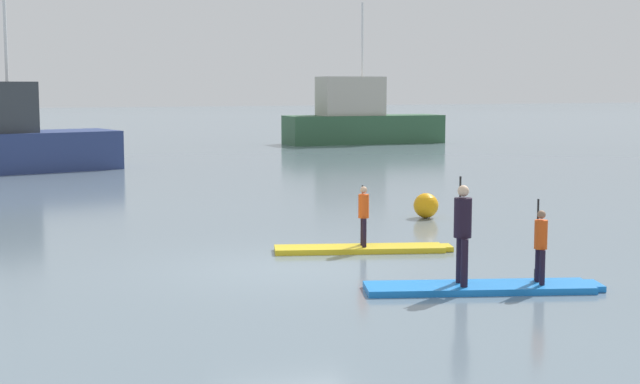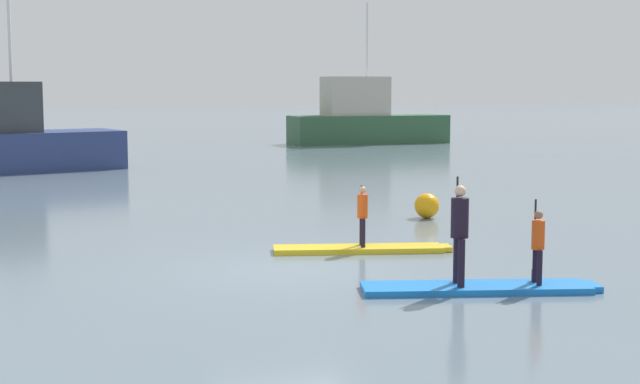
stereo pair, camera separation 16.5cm
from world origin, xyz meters
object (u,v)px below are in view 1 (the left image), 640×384
paddler_child_solo (364,213)px  paddler_adult (463,228)px  fishing_boat_white_large (360,119)px  paddleboard_near (363,249)px  mooring_buoy_mid (426,206)px  paddleboard_far (483,287)px  paddler_child_front (540,242)px

paddler_child_solo → paddler_adult: (-0.03, -3.61, 0.24)m
fishing_boat_white_large → paddleboard_near: bearing=-114.6°
paddleboard_near → paddler_child_solo: size_ratio=2.96×
paddler_child_solo → mooring_buoy_mid: 4.72m
paddleboard_far → mooring_buoy_mid: mooring_buoy_mid is taller
paddler_child_front → fishing_boat_white_large: 35.58m
paddler_child_solo → mooring_buoy_mid: (3.22, 3.42, -0.44)m
paddler_child_solo → paddleboard_far: bearing=-85.6°
paddleboard_near → mooring_buoy_mid: 4.72m
paddleboard_far → paddler_child_front: bearing=-17.4°
paddleboard_near → paddleboard_far: same height
paddler_adult → paddler_child_solo: bearing=89.5°
paddler_adult → fishing_boat_white_large: (13.48, 33.00, 0.34)m
fishing_boat_white_large → paddler_child_front: bearing=-110.3°
paddleboard_near → mooring_buoy_mid: bearing=46.7°
paddler_child_solo → paddler_adult: bearing=-90.5°
paddler_child_front → mooring_buoy_mid: bearing=74.2°
paddleboard_far → mooring_buoy_mid: 7.73m
paddleboard_near → paddler_adult: 3.71m
paddleboard_near → paddler_child_solo: paddler_child_solo is taller
paddleboard_far → paddler_child_front: size_ratio=2.85×
paddleboard_near → paddleboard_far: (0.29, -3.71, -0.00)m
paddler_child_solo → paddleboard_far: 3.79m
paddler_adult → fishing_boat_white_large: 35.65m
paddleboard_near → paddler_child_solo: bearing=47.6°
paddler_adult → fishing_boat_white_large: fishing_boat_white_large is taller
paddleboard_far → fishing_boat_white_large: (13.17, 33.11, 1.26)m
paddleboard_far → fishing_boat_white_large: fishing_boat_white_large is taller
paddler_child_front → paddler_child_solo: bearing=105.8°
paddleboard_far → mooring_buoy_mid: (2.94, 7.14, 0.24)m
paddler_child_front → paddler_adult: bearing=162.1°
paddler_child_solo → mooring_buoy_mid: size_ratio=1.93×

